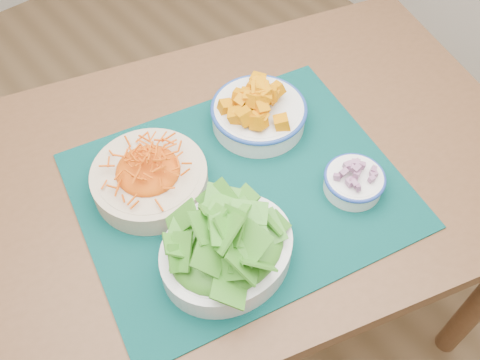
# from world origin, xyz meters

# --- Properties ---
(table) EXTENTS (1.34, 1.08, 0.75)m
(table) POSITION_xyz_m (0.32, 0.06, 0.65)
(table) COLOR brown
(table) RESTS_ON ground
(placemat) EXTENTS (0.70, 0.62, 0.00)m
(placemat) POSITION_xyz_m (0.26, 0.02, 0.75)
(placemat) COLOR #022A29
(placemat) RESTS_ON table
(carrot_bowl) EXTENTS (0.26, 0.26, 0.09)m
(carrot_bowl) POSITION_xyz_m (0.13, 0.13, 0.79)
(carrot_bowl) COLOR beige
(carrot_bowl) RESTS_ON placemat
(squash_bowl) EXTENTS (0.25, 0.25, 0.09)m
(squash_bowl) POSITION_xyz_m (0.40, 0.13, 0.80)
(squash_bowl) COLOR white
(squash_bowl) RESTS_ON placemat
(lettuce_bowl) EXTENTS (0.25, 0.21, 0.12)m
(lettuce_bowl) POSITION_xyz_m (0.14, -0.09, 0.81)
(lettuce_bowl) COLOR white
(lettuce_bowl) RESTS_ON placemat
(onion_bowl) EXTENTS (0.12, 0.12, 0.06)m
(onion_bowl) POSITION_xyz_m (0.43, -0.12, 0.78)
(onion_bowl) COLOR white
(onion_bowl) RESTS_ON placemat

